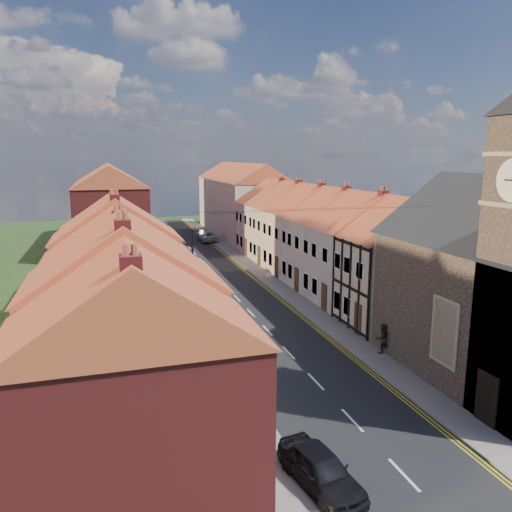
{
  "coord_description": "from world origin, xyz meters",
  "views": [
    {
      "loc": [
        -9.86,
        -15.99,
        11.42
      ],
      "look_at": [
        1.54,
        21.77,
        3.5
      ],
      "focal_mm": 35.0,
      "sensor_mm": 36.0,
      "label": 1
    }
  ],
  "objects_px": {
    "car_near": "(320,469)",
    "car_mid": "(190,273)",
    "lamppost": "(194,264)",
    "pedestrian_right": "(382,338)",
    "car_far": "(162,242)",
    "car_distant_b": "(208,237)",
    "car_distant": "(167,238)"
  },
  "relations": [
    {
      "from": "car_near",
      "to": "car_mid",
      "type": "xyz_separation_m",
      "value": [
        0.5,
        30.75,
        0.09
      ]
    },
    {
      "from": "lamppost",
      "to": "pedestrian_right",
      "type": "bearing_deg",
      "value": -52.95
    },
    {
      "from": "car_near",
      "to": "car_mid",
      "type": "relative_size",
      "value": 0.86
    },
    {
      "from": "car_near",
      "to": "car_far",
      "type": "distance_m",
      "value": 49.02
    },
    {
      "from": "car_mid",
      "to": "car_distant_b",
      "type": "xyz_separation_m",
      "value": [
        5.9,
        20.97,
        -0.11
      ]
    },
    {
      "from": "car_near",
      "to": "car_distant",
      "type": "bearing_deg",
      "value": 79.5
    },
    {
      "from": "lamppost",
      "to": "car_near",
      "type": "relative_size",
      "value": 1.49
    },
    {
      "from": "car_distant",
      "to": "car_distant_b",
      "type": "bearing_deg",
      "value": 0.3
    },
    {
      "from": "car_far",
      "to": "car_distant",
      "type": "height_order",
      "value": "car_distant"
    },
    {
      "from": "car_mid",
      "to": "car_distant_b",
      "type": "relative_size",
      "value": 0.98
    },
    {
      "from": "car_distant",
      "to": "pedestrian_right",
      "type": "height_order",
      "value": "pedestrian_right"
    },
    {
      "from": "lamppost",
      "to": "car_distant_b",
      "type": "distance_m",
      "value": 30.94
    },
    {
      "from": "pedestrian_right",
      "to": "car_distant_b",
      "type": "relative_size",
      "value": 0.37
    },
    {
      "from": "pedestrian_right",
      "to": "car_distant_b",
      "type": "bearing_deg",
      "value": -92.84
    },
    {
      "from": "lamppost",
      "to": "car_far",
      "type": "height_order",
      "value": "lamppost"
    },
    {
      "from": "car_near",
      "to": "pedestrian_right",
      "type": "xyz_separation_m",
      "value": [
        8.3,
        9.92,
        0.32
      ]
    },
    {
      "from": "lamppost",
      "to": "car_near",
      "type": "height_order",
      "value": "lamppost"
    },
    {
      "from": "lamppost",
      "to": "pedestrian_right",
      "type": "relative_size",
      "value": 3.37
    },
    {
      "from": "car_distant",
      "to": "pedestrian_right",
      "type": "bearing_deg",
      "value": -79.61
    },
    {
      "from": "car_near",
      "to": "car_distant_b",
      "type": "bearing_deg",
      "value": 73.4
    },
    {
      "from": "lamppost",
      "to": "car_far",
      "type": "bearing_deg",
      "value": 88.72
    },
    {
      "from": "lamppost",
      "to": "car_distant_b",
      "type": "bearing_deg",
      "value": 76.84
    },
    {
      "from": "car_near",
      "to": "pedestrian_right",
      "type": "bearing_deg",
      "value": 40.53
    },
    {
      "from": "lamppost",
      "to": "pedestrian_right",
      "type": "distance_m",
      "value": 15.01
    },
    {
      "from": "car_near",
      "to": "car_far",
      "type": "height_order",
      "value": "car_near"
    },
    {
      "from": "lamppost",
      "to": "car_mid",
      "type": "relative_size",
      "value": 1.27
    },
    {
      "from": "lamppost",
      "to": "car_near",
      "type": "bearing_deg",
      "value": -88.39
    },
    {
      "from": "car_mid",
      "to": "car_far",
      "type": "relative_size",
      "value": 1.09
    },
    {
      "from": "car_distant",
      "to": "car_distant_b",
      "type": "distance_m",
      "value": 5.54
    },
    {
      "from": "car_near",
      "to": "car_distant",
      "type": "xyz_separation_m",
      "value": [
        0.86,
        51.72,
        -0.01
      ]
    },
    {
      "from": "car_mid",
      "to": "lamppost",
      "type": "bearing_deg",
      "value": -96.01
    },
    {
      "from": "car_near",
      "to": "car_distant_b",
      "type": "distance_m",
      "value": 52.12
    }
  ]
}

